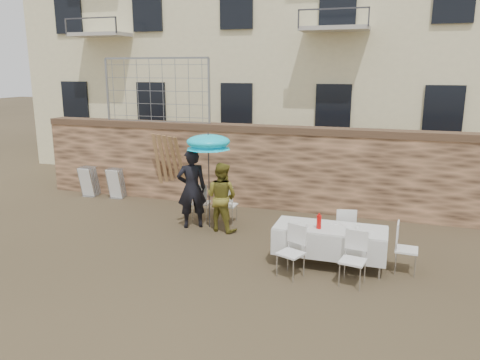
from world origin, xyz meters
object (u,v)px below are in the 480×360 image
(man_suit, at_px, (192,189))
(table_chair_back, at_px, (345,229))
(chair_stack_left, at_px, (92,180))
(table_chair_side, at_px, (407,248))
(banquet_table, at_px, (330,229))
(table_chair_front_right, at_px, (353,260))
(chair_stack_right, at_px, (119,182))
(soda_bottle, at_px, (319,222))
(couple_chair_right, at_px, (228,204))
(table_chair_front_left, at_px, (291,252))
(couple_chair_left, at_px, (201,202))
(woman_dress, at_px, (222,197))
(umbrella, at_px, (208,144))

(man_suit, xyz_separation_m, table_chair_back, (3.63, -0.45, -0.47))
(chair_stack_left, bearing_deg, table_chair_side, -18.20)
(table_chair_side, bearing_deg, banquet_table, 97.00)
(table_chair_front_right, xyz_separation_m, chair_stack_right, (-7.06, 3.76, -0.02))
(table_chair_front_right, bearing_deg, soda_bottle, 149.34)
(couple_chair_right, relative_size, table_chair_back, 1.00)
(banquet_table, xyz_separation_m, table_chair_front_left, (-0.60, -0.75, -0.25))
(banquet_table, bearing_deg, couple_chair_left, 152.25)
(woman_dress, bearing_deg, table_chair_front_left, 148.68)
(man_suit, bearing_deg, woman_dress, 149.53)
(table_chair_front_left, xyz_separation_m, table_chair_back, (0.80, 1.55, 0.00))
(table_chair_front_right, bearing_deg, woman_dress, 157.70)
(chair_stack_left, bearing_deg, table_chair_back, -16.12)
(banquet_table, distance_m, table_chair_front_left, 0.99)
(couple_chair_right, xyz_separation_m, table_chair_back, (2.93, -1.00, 0.00))
(umbrella, xyz_separation_m, soda_bottle, (2.83, -1.50, -1.11))
(table_chair_back, xyz_separation_m, chair_stack_right, (-6.76, 2.21, -0.02))
(soda_bottle, distance_m, table_chair_front_left, 0.84)
(table_chair_back, distance_m, table_chair_side, 1.39)
(soda_bottle, distance_m, chair_stack_right, 7.12)
(man_suit, height_order, umbrella, umbrella)
(chair_stack_right, bearing_deg, man_suit, -29.33)
(man_suit, bearing_deg, chair_stack_right, -59.80)
(couple_chair_left, bearing_deg, umbrella, 124.36)
(soda_bottle, distance_m, table_chair_back, 1.11)
(couple_chair_right, xyz_separation_m, table_chair_front_right, (3.23, -2.55, 0.00))
(chair_stack_left, bearing_deg, banquet_table, -22.00)
(umbrella, xyz_separation_m, table_chair_front_left, (2.43, -2.10, -1.53))
(table_chair_back, height_order, table_chair_side, same)
(couple_chair_left, xyz_separation_m, banquet_table, (3.43, -1.80, 0.25))
(couple_chair_right, height_order, chair_stack_left, couple_chair_right)
(couple_chair_right, distance_m, table_chair_back, 3.09)
(couple_chair_right, distance_m, table_chair_side, 4.46)
(table_chair_back, bearing_deg, woman_dress, -22.00)
(woman_dress, distance_m, couple_chair_right, 0.64)
(woman_dress, bearing_deg, umbrella, -3.29)
(umbrella, height_order, table_chair_front_left, umbrella)
(woman_dress, distance_m, chair_stack_right, 4.28)
(umbrella, distance_m, chair_stack_left, 4.98)
(man_suit, distance_m, umbrella, 1.14)
(banquet_table, relative_size, table_chair_back, 2.19)
(couple_chair_left, distance_m, table_chair_back, 3.76)
(table_chair_back, bearing_deg, table_chair_front_right, 87.89)
(umbrella, relative_size, table_chair_back, 2.22)
(table_chair_back, height_order, chair_stack_right, table_chair_back)
(umbrella, relative_size, table_chair_side, 2.22)
(umbrella, height_order, couple_chair_right, umbrella)
(soda_bottle, distance_m, chair_stack_left, 7.93)
(table_chair_front_right, bearing_deg, couple_chair_left, 156.91)
(soda_bottle, relative_size, table_chair_side, 0.27)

